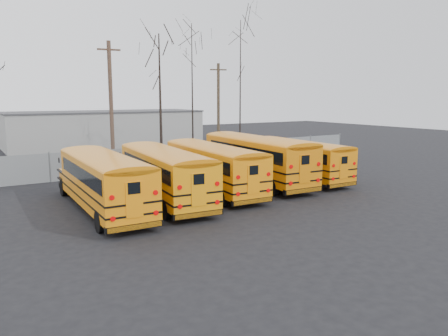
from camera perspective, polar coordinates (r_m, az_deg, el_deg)
ground at (r=24.25m, az=2.92°, el=-4.55°), size 120.00×120.00×0.00m
fence at (r=34.40m, az=-8.61°, el=1.18°), size 40.00×0.04×2.00m
distant_building at (r=53.70m, az=-15.26°, el=4.93°), size 22.00×8.00×4.00m
bus_a at (r=22.87m, az=-15.54°, el=-1.19°), size 2.82×10.90×3.03m
bus_b at (r=24.30m, az=-7.88°, el=-0.31°), size 3.47×11.04×3.04m
bus_c at (r=26.56m, az=-1.61°, el=0.55°), size 3.15×10.87×3.00m
bus_d at (r=29.33m, az=4.10°, el=1.66°), size 3.29×11.78×3.26m
bus_e at (r=31.07m, az=9.57°, el=1.51°), size 2.75×10.19×2.83m
utility_pole_left at (r=35.75m, az=-14.53°, el=7.99°), size 1.79×0.31×10.05m
utility_pole_right at (r=42.03m, az=-0.73°, el=7.63°), size 1.53×0.65×8.89m
tree_3 at (r=36.35m, az=-8.32°, el=8.55°), size 0.26×0.26×10.76m
tree_4 at (r=41.60m, az=-4.16°, el=9.86°), size 0.26×0.26×12.44m
tree_5 at (r=41.80m, az=2.13°, el=10.11°), size 0.26×0.26×12.77m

